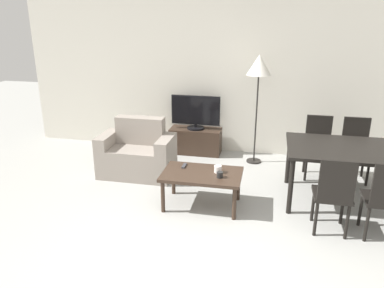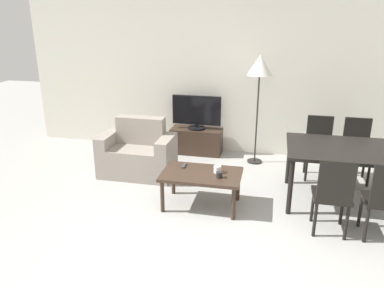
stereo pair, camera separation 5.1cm
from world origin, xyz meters
name	(u,v)px [view 1 (the left image)]	position (x,y,z in m)	size (l,w,h in m)	color
ground_plane	(193,260)	(0.00, 0.00, 0.00)	(18.00, 18.00, 0.00)	#9E9E99
wall_back	(233,75)	(0.00, 3.27, 1.35)	(7.38, 0.06, 2.70)	silver
armchair	(137,155)	(-1.25, 1.90, 0.32)	(1.10, 0.62, 0.86)	gray
tv_stand	(196,141)	(-0.58, 3.01, 0.22)	(0.88, 0.38, 0.44)	#38281E
tv	(196,112)	(-0.58, 3.01, 0.74)	(0.84, 0.29, 0.58)	black
coffee_table	(202,177)	(-0.12, 1.12, 0.40)	(0.99, 0.62, 0.45)	#38281E
dining_table	(348,153)	(1.65, 1.61, 0.67)	(1.49, 1.02, 0.75)	black
dining_chair_near	(334,192)	(1.39, 0.79, 0.51)	(0.40, 0.40, 0.91)	black
dining_chair_far	(355,146)	(1.91, 2.43, 0.51)	(0.40, 0.40, 0.91)	black
dining_chair_far_left	(318,144)	(1.39, 2.43, 0.51)	(0.40, 0.40, 0.91)	black
floor_lamp	(259,69)	(0.45, 2.79, 1.53)	(0.38, 0.38, 1.75)	black
remote_primary	(184,166)	(-0.38, 1.28, 0.46)	(0.04, 0.15, 0.02)	#38383D
cup_white_near	(218,169)	(0.07, 1.18, 0.50)	(0.09, 0.09, 0.09)	white
cup_colored_far	(220,175)	(0.12, 1.03, 0.49)	(0.08, 0.08, 0.07)	black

